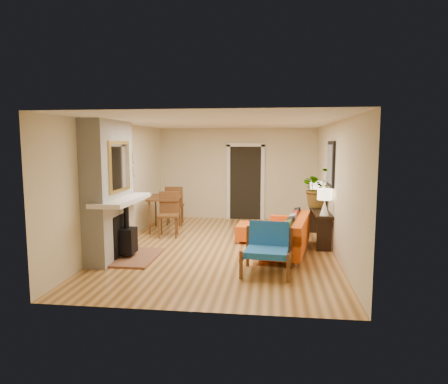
% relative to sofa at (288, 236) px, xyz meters
% --- Properties ---
extents(room_shell, '(6.50, 6.50, 6.50)m').
position_rel_sofa_xyz_m(room_shell, '(-0.74, 2.88, 0.89)').
color(room_shell, tan).
rests_on(room_shell, ground).
extents(fireplace, '(1.09, 1.68, 2.60)m').
position_rel_sofa_xyz_m(fireplace, '(-3.34, -0.76, 0.89)').
color(fireplace, white).
rests_on(fireplace, ground).
extents(sofa, '(1.18, 2.13, 0.79)m').
position_rel_sofa_xyz_m(sofa, '(0.00, 0.00, 0.00)').
color(sofa, silver).
rests_on(sofa, ground).
extents(ottoman, '(0.81, 0.81, 0.38)m').
position_rel_sofa_xyz_m(ottoman, '(-0.71, 0.87, -0.13)').
color(ottoman, silver).
rests_on(ottoman, ground).
extents(blue_chair, '(0.88, 0.86, 0.84)m').
position_rel_sofa_xyz_m(blue_chair, '(-0.39, -1.24, 0.11)').
color(blue_chair, brown).
rests_on(blue_chair, ground).
extents(dining_table, '(0.99, 1.97, 1.04)m').
position_rel_sofa_xyz_m(dining_table, '(-2.91, 1.76, 0.33)').
color(dining_table, brown).
rests_on(dining_table, ground).
extents(console_table, '(0.34, 1.85, 0.72)m').
position_rel_sofa_xyz_m(console_table, '(0.73, 1.03, 0.23)').
color(console_table, black).
rests_on(console_table, ground).
extents(lamp_near, '(0.30, 0.30, 0.54)m').
position_rel_sofa_xyz_m(lamp_near, '(0.73, 0.27, 0.71)').
color(lamp_near, white).
rests_on(lamp_near, console_table).
extents(lamp_far, '(0.30, 0.30, 0.54)m').
position_rel_sofa_xyz_m(lamp_far, '(0.73, 1.79, 0.71)').
color(lamp_far, white).
rests_on(lamp_far, console_table).
extents(houseplant, '(1.03, 0.97, 0.91)m').
position_rel_sofa_xyz_m(houseplant, '(0.72, 1.28, 0.83)').
color(houseplant, '#1E5919').
rests_on(houseplant, console_table).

